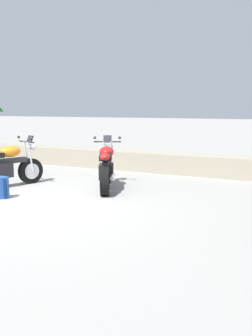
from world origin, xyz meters
The scene contains 5 objects.
ground_plane centered at (0.00, 0.00, 0.00)m, with size 120.00×120.00×0.00m, color gray.
stone_wall centered at (0.00, 4.80, 0.28)m, with size 36.00×0.80×0.55m, color gray.
motorcycle_orange_near_left centered at (-1.67, 1.04, 0.49)m, with size 0.95×2.00×1.18m.
motorcycle_red_centre centered at (0.54, 1.99, 0.49)m, with size 1.14×1.91×1.18m.
rider_backpack centered at (-0.91, 0.16, 0.24)m, with size 0.35×0.35×0.47m.
Camera 1 is at (4.95, -5.73, 1.85)m, focal length 41.96 mm.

